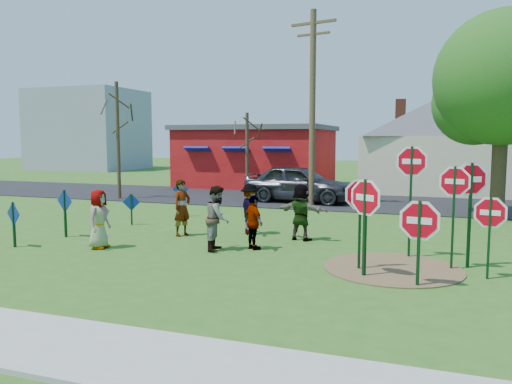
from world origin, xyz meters
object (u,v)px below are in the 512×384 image
(stop_sign_c, at_px, (454,193))
(person_b, at_px, (182,208))
(utility_pole, at_px, (312,104))
(stop_sign_a, at_px, (365,206))
(stop_sign_b, at_px, (411,173))
(stop_sign_d, at_px, (471,188))
(suv, at_px, (299,183))
(leafy_tree, at_px, (507,85))
(person_a, at_px, (99,219))

(stop_sign_c, distance_m, person_b, 8.04)
(stop_sign_c, xyz_separation_m, utility_pole, (-5.64, 9.92, 2.80))
(stop_sign_a, xyz_separation_m, stop_sign_b, (0.85, 2.21, 0.61))
(stop_sign_c, height_order, stop_sign_d, stop_sign_d)
(stop_sign_a, bearing_deg, stop_sign_d, 68.95)
(person_b, bearing_deg, suv, 10.99)
(stop_sign_d, height_order, person_b, stop_sign_d)
(person_b, xyz_separation_m, utility_pole, (2.19, 8.35, 3.69))
(person_b, relative_size, suv, 0.34)
(leafy_tree, bearing_deg, stop_sign_b, -111.54)
(stop_sign_a, relative_size, suv, 0.44)
(person_b, bearing_deg, leafy_tree, -35.49)
(leafy_tree, bearing_deg, person_b, -144.89)
(stop_sign_c, height_order, person_b, stop_sign_c)
(suv, height_order, utility_pole, utility_pole)
(suv, bearing_deg, person_a, 170.95)
(stop_sign_d, distance_m, person_a, 9.64)
(stop_sign_b, bearing_deg, stop_sign_c, -36.80)
(person_a, distance_m, utility_pole, 11.92)
(stop_sign_d, xyz_separation_m, utility_pole, (-6.01, 9.57, 2.70))
(stop_sign_a, relative_size, person_a, 1.40)
(person_a, distance_m, person_b, 2.74)
(person_b, bearing_deg, stop_sign_c, -81.93)
(person_b, xyz_separation_m, leafy_tree, (9.83, 6.92, 4.12))
(stop_sign_c, relative_size, leafy_tree, 0.33)
(person_a, bearing_deg, suv, -17.65)
(person_a, distance_m, suv, 11.96)
(stop_sign_c, distance_m, suv, 12.64)
(stop_sign_b, bearing_deg, stop_sign_a, -105.33)
(stop_sign_d, height_order, person_a, stop_sign_d)
(suv, xyz_separation_m, leafy_tree, (8.47, -2.34, 4.08))
(stop_sign_a, bearing_deg, leafy_tree, 100.80)
(person_a, relative_size, person_b, 0.93)
(stop_sign_d, relative_size, leafy_tree, 0.34)
(stop_sign_c, relative_size, stop_sign_d, 0.97)
(suv, bearing_deg, person_b, 175.47)
(stop_sign_a, xyz_separation_m, leafy_tree, (3.84, 9.79, 3.44))
(stop_sign_c, xyz_separation_m, suv, (-6.46, 10.83, -0.85))
(stop_sign_b, bearing_deg, utility_pole, 123.12)
(utility_pole, relative_size, leafy_tree, 1.12)
(person_a, xyz_separation_m, suv, (2.68, 11.66, 0.11))
(stop_sign_a, xyz_separation_m, utility_pole, (-3.80, 11.22, 3.01))
(person_a, bearing_deg, stop_sign_d, -87.64)
(person_a, xyz_separation_m, utility_pole, (3.50, 10.75, 3.76))
(utility_pole, height_order, leafy_tree, utility_pole)
(person_b, bearing_deg, stop_sign_d, -79.08)
(stop_sign_b, relative_size, leafy_tree, 0.38)
(stop_sign_c, height_order, utility_pole, utility_pole)
(stop_sign_d, bearing_deg, person_a, 165.91)
(stop_sign_a, relative_size, stop_sign_c, 0.91)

